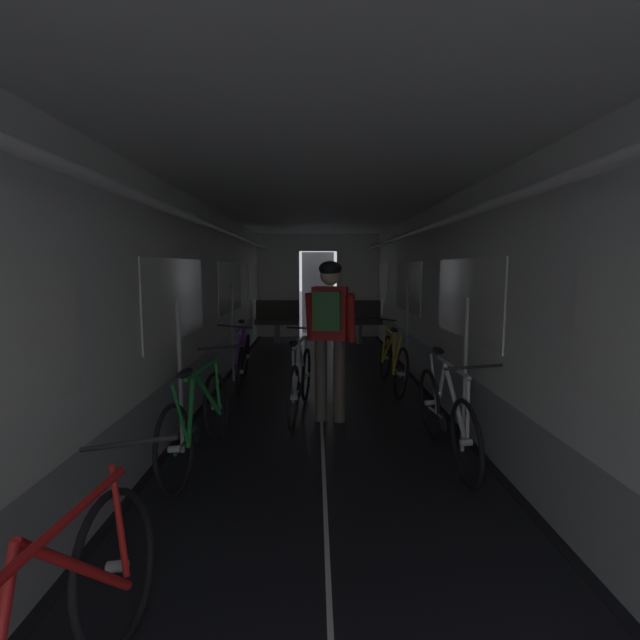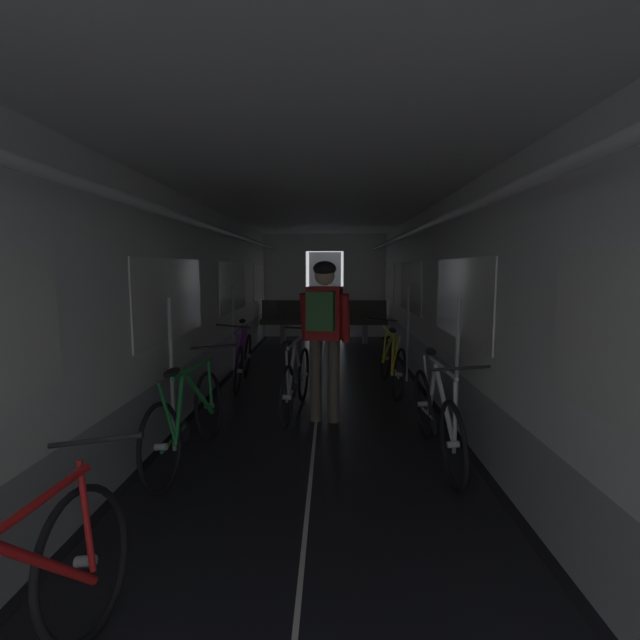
# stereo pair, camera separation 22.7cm
# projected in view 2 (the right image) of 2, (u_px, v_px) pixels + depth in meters

# --- Properties ---
(ground_plane) EXTENTS (60.00, 60.00, 0.00)m
(ground_plane) POSITION_uv_depth(u_px,v_px,m) (295.00, 640.00, 2.04)
(ground_plane) COLOR black
(train_car_shell) EXTENTS (3.14, 12.34, 2.57)m
(train_car_shell) POSITION_uv_depth(u_px,v_px,m) (318.00, 264.00, 5.42)
(train_car_shell) COLOR black
(train_car_shell) RESTS_ON ground
(bench_seat_far_left) EXTENTS (0.98, 0.51, 0.95)m
(bench_seat_far_left) POSITION_uv_depth(u_px,v_px,m) (283.00, 317.00, 10.01)
(bench_seat_far_left) COLOR gray
(bench_seat_far_left) RESTS_ON ground
(bench_seat_far_right) EXTENTS (0.98, 0.51, 0.95)m
(bench_seat_far_right) POSITION_uv_depth(u_px,v_px,m) (365.00, 318.00, 9.97)
(bench_seat_far_right) COLOR gray
(bench_seat_far_right) RESTS_ON ground
(bicycle_green) EXTENTS (0.44, 1.69, 0.95)m
(bicycle_green) POSITION_uv_depth(u_px,v_px,m) (188.00, 419.00, 3.86)
(bicycle_green) COLOR black
(bicycle_green) RESTS_ON ground
(bicycle_yellow) EXTENTS (0.44, 1.69, 0.95)m
(bicycle_yellow) POSITION_uv_depth(u_px,v_px,m) (392.00, 362.00, 6.16)
(bicycle_yellow) COLOR black
(bicycle_yellow) RESTS_ON ground
(bicycle_white) EXTENTS (0.44, 1.69, 0.95)m
(bicycle_white) POSITION_uv_depth(u_px,v_px,m) (436.00, 416.00, 3.93)
(bicycle_white) COLOR black
(bicycle_white) RESTS_ON ground
(bicycle_purple) EXTENTS (0.44, 1.69, 0.95)m
(bicycle_purple) POSITION_uv_depth(u_px,v_px,m) (243.00, 359.00, 6.37)
(bicycle_purple) COLOR black
(bicycle_purple) RESTS_ON ground
(person_cyclist_aisle) EXTENTS (0.56, 0.44, 1.73)m
(person_cyclist_aisle) POSITION_uv_depth(u_px,v_px,m) (324.00, 324.00, 4.80)
(person_cyclist_aisle) COLOR brown
(person_cyclist_aisle) RESTS_ON ground
(bicycle_silver_in_aisle) EXTENTS (0.44, 1.69, 0.94)m
(bicycle_silver_in_aisle) POSITION_uv_depth(u_px,v_px,m) (296.00, 381.00, 5.15)
(bicycle_silver_in_aisle) COLOR black
(bicycle_silver_in_aisle) RESTS_ON ground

